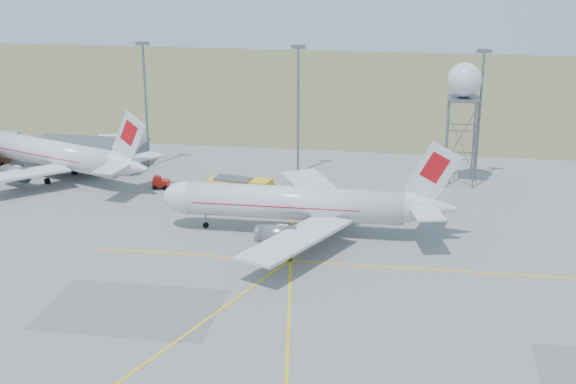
% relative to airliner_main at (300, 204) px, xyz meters
% --- Properties ---
extents(grass_strip, '(400.00, 120.00, 0.03)m').
position_rel_airliner_main_xyz_m(grass_strip, '(5.91, 100.75, -3.96)').
color(grass_strip, brown).
rests_on(grass_strip, ground).
extents(building_grey, '(19.00, 10.00, 3.90)m').
position_rel_airliner_main_xyz_m(building_grey, '(-39.09, 24.75, -2.00)').
color(building_grey, gray).
rests_on(building_grey, ground).
extents(mast_a, '(2.20, 0.50, 20.50)m').
position_rel_airliner_main_xyz_m(mast_a, '(-29.09, 26.75, 8.09)').
color(mast_a, slate).
rests_on(mast_a, ground).
extents(mast_b, '(2.20, 0.50, 20.50)m').
position_rel_airliner_main_xyz_m(mast_b, '(-4.09, 26.75, 8.09)').
color(mast_b, slate).
rests_on(mast_b, ground).
extents(mast_c, '(2.20, 0.50, 20.50)m').
position_rel_airliner_main_xyz_m(mast_c, '(23.91, 26.75, 8.09)').
color(mast_c, slate).
rests_on(mast_c, ground).
extents(airliner_main, '(38.09, 37.11, 12.98)m').
position_rel_airliner_main_xyz_m(airliner_main, '(0.00, 0.00, 0.00)').
color(airliner_main, silver).
rests_on(airliner_main, ground).
extents(airliner_far, '(35.64, 33.42, 12.56)m').
position_rel_airliner_main_xyz_m(airliner_far, '(-41.76, 17.89, -0.13)').
color(airliner_far, silver).
rests_on(airliner_far, ground).
extents(radar_tower, '(5.17, 5.17, 18.71)m').
position_rel_airliner_main_xyz_m(radar_tower, '(21.20, 24.79, 6.52)').
color(radar_tower, slate).
rests_on(radar_tower, ground).
extents(fire_truck, '(9.80, 5.28, 3.74)m').
position_rel_airliner_main_xyz_m(fire_truck, '(-9.89, 10.59, -2.18)').
color(fire_truck, yellow).
rests_on(fire_truck, ground).
extents(baggage_tug, '(2.49, 2.07, 1.83)m').
position_rel_airliner_main_xyz_m(baggage_tug, '(-23.54, 15.34, -3.28)').
color(baggage_tug, red).
rests_on(baggage_tug, ground).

